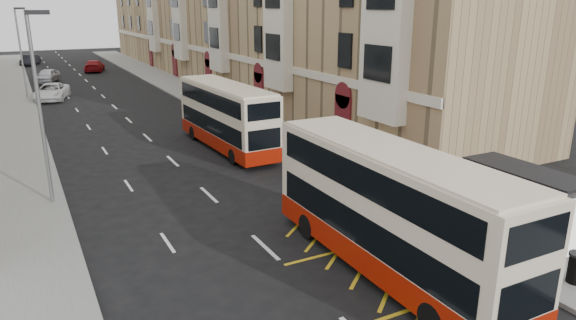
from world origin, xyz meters
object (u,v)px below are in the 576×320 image
bus_shelter (536,191)px  double_decker_front (389,211)px  pedestrian_near (493,217)px  white_van (51,92)px  street_lamp_far (21,48)px  pedestrian_far (444,209)px  car_dark (30,60)px  car_red (94,66)px  double_decker_rear (226,117)px  pedestrian_mid (526,207)px  car_silver (47,76)px  street_lamp_near (40,99)px

bus_shelter → double_decker_front: double_decker_front is taller
pedestrian_near → white_van: pedestrian_near is taller
street_lamp_far → pedestrian_far: street_lamp_far is taller
car_dark → car_red: (7.07, -12.03, 0.01)m
double_decker_front → double_decker_rear: size_ratio=1.05×
white_van → double_decker_rear: bearing=-55.2°
pedestrian_far → pedestrian_mid: bearing=165.5°
car_red → pedestrian_mid: bearing=112.4°
pedestrian_mid → pedestrian_far: pedestrian_far is taller
pedestrian_mid → car_silver: 53.20m
pedestrian_near → car_red: (-5.16, 60.01, -0.34)m
pedestrian_near → car_silver: pedestrian_near is taller
car_dark → street_lamp_near: bearing=-71.1°
pedestrian_near → white_van: (-11.70, 39.79, -0.35)m
double_decker_front → car_dark: (-7.71, 71.78, -1.36)m
pedestrian_mid → double_decker_rear: bearing=102.5°
car_dark → double_decker_rear: bearing=-60.9°
street_lamp_far → double_decker_front: 42.43m
double_decker_rear → pedestrian_mid: bearing=-72.2°
double_decker_front → white_van: (-7.18, 39.53, -1.36)m
bus_shelter → car_dark: 74.02m
pedestrian_far → car_dark: 71.48m
pedestrian_near → pedestrian_far: size_ratio=1.05×
bus_shelter → car_red: bus_shelter is taller
car_dark → car_red: size_ratio=0.87×
pedestrian_far → bus_shelter: bearing=135.8°
street_lamp_far → pedestrian_mid: bearing=-68.9°
car_silver → car_dark: 20.24m
bus_shelter → pedestrian_near: (-1.06, 0.77, -1.05)m
street_lamp_near → car_silver: street_lamp_near is taller
pedestrian_far → white_van: pedestrian_far is taller
pedestrian_near → pedestrian_mid: 2.29m
bus_shelter → double_decker_front: size_ratio=0.41×
double_decker_front → street_lamp_near: bearing=129.1°
bus_shelter → double_decker_rear: size_ratio=0.43×
street_lamp_far → pedestrian_mid: 44.36m
street_lamp_near → car_dark: 60.56m
bus_shelter → street_lamp_far: size_ratio=0.53×
street_lamp_far → street_lamp_near: bearing=-90.0°
car_dark → car_red: 13.96m
white_van → pedestrian_far: bearing=-58.6°
street_lamp_near → car_red: size_ratio=1.55×
bus_shelter → car_dark: bearing=100.3°
double_decker_rear → street_lamp_near: bearing=-155.8°
double_decker_front → pedestrian_far: (3.62, 1.20, -1.06)m
street_lamp_near → double_decker_front: (9.12, -11.36, -2.53)m
street_lamp_near → double_decker_rear: (9.99, 4.96, -2.65)m
pedestrian_near → white_van: bearing=-108.3°
double_decker_rear → white_van: bearing=107.0°
street_lamp_far → car_red: size_ratio=1.55×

